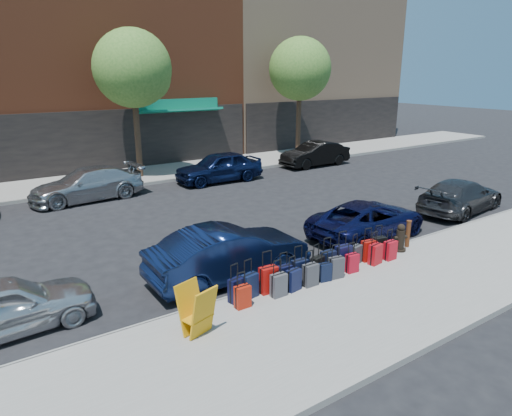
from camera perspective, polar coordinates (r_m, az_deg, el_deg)
ground at (r=16.04m, az=-4.02°, el=-2.94°), size 120.00×120.00×0.00m
sidewalk_near at (r=11.32m, az=13.09°, el=-11.75°), size 60.00×4.00×0.15m
sidewalk_far at (r=24.88m, az=-15.70°, el=3.78°), size 60.00×4.00×0.15m
curb_near at (r=12.61m, az=6.36°, el=-8.31°), size 60.00×0.08×0.15m
curb_far at (r=23.01m, az=-14.07°, el=2.88°), size 60.00×0.08×0.15m
building_right at (r=39.14m, az=3.29°, el=21.99°), size 15.00×12.12×18.00m
tree_center at (r=24.03m, az=-14.83°, el=16.27°), size 3.80×3.80×7.27m
tree_right at (r=29.30m, az=5.73°, el=16.71°), size 3.80×3.80×7.27m
suitcase_front_0 at (r=10.94m, az=-2.47°, el=-10.18°), size 0.42×0.29×0.94m
suitcase_front_1 at (r=11.10m, az=-0.78°, el=-9.68°), size 0.43×0.29×0.97m
suitcase_front_2 at (r=11.32m, az=1.56°, el=-8.95°), size 0.46×0.27×1.07m
suitcase_front_3 at (r=11.66m, az=3.59°, el=-8.47°), size 0.38×0.22×0.90m
suitcase_front_4 at (r=11.89m, az=5.43°, el=-7.85°), size 0.41×0.23×0.99m
suitcase_front_5 at (r=12.28m, az=7.69°, el=-7.25°), size 0.40×0.27×0.90m
suitcase_front_6 at (r=12.55m, az=8.99°, el=-6.63°), size 0.42×0.25×0.98m
suitcase_front_7 at (r=12.84m, az=10.84°, el=-6.04°), size 0.46×0.27×1.07m
suitcase_front_8 at (r=13.26m, az=12.37°, el=-5.69°), size 0.39×0.27×0.87m
suitcase_front_9 at (r=13.51m, az=13.87°, el=-5.20°), size 0.43×0.28×0.98m
suitcase_front_10 at (r=13.95m, az=15.10°, el=-4.65°), size 0.42×0.28×0.93m
suitcase_back_0 at (r=10.68m, az=-1.69°, el=-11.02°), size 0.36×0.21×0.87m
suitcase_back_2 at (r=11.18m, az=2.85°, el=-9.59°), size 0.39×0.23×0.92m
suitcase_back_3 at (r=11.48m, az=4.72°, el=-8.94°), size 0.40×0.27×0.89m
suitcase_back_4 at (r=11.75m, az=6.81°, el=-8.29°), size 0.39×0.23×0.94m
suitcase_back_5 at (r=12.07m, az=8.60°, el=-7.93°), size 0.36×0.25×0.78m
suitcase_back_6 at (r=12.28m, az=10.00°, el=-7.34°), size 0.41×0.28×0.92m
suitcase_back_7 at (r=12.69m, az=11.90°, el=-6.74°), size 0.37×0.23×0.84m
suitcase_back_9 at (r=13.35m, az=14.70°, el=-5.59°), size 0.43×0.29×0.95m
suitcase_back_10 at (r=13.77m, az=16.42°, el=-5.09°), size 0.38×0.23×0.90m
fire_hydrant at (r=14.49m, az=17.59°, el=-3.64°), size 0.44×0.38×0.85m
bollard at (r=14.85m, az=18.47°, el=-3.02°), size 0.16×0.16×0.85m
display_rack at (r=9.66m, az=-7.41°, el=-12.58°), size 0.77×0.82×1.09m
car_near_0 at (r=11.21m, az=-28.93°, el=-10.70°), size 3.73×1.67×1.25m
car_near_1 at (r=12.24m, az=-3.41°, el=-5.69°), size 4.45×1.59×1.46m
car_near_2 at (r=15.75m, az=13.83°, el=-1.39°), size 4.64×2.46×1.24m
car_near_3 at (r=19.83m, az=24.20°, el=1.42°), size 4.69×2.39×1.30m
car_far_1 at (r=21.05m, az=-20.39°, el=2.79°), size 4.92×2.30×1.39m
car_far_2 at (r=23.13m, az=-4.65°, el=5.13°), size 4.49×1.90×1.51m
car_far_3 at (r=27.24m, az=7.39°, el=6.71°), size 4.31×1.53×1.42m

